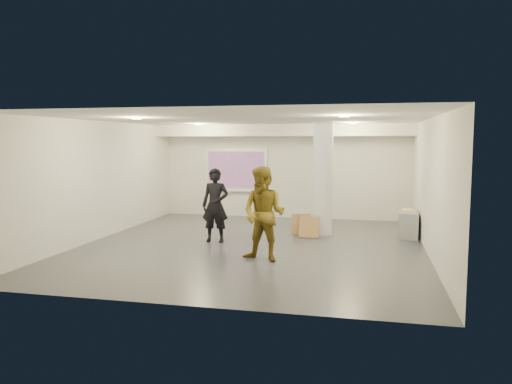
% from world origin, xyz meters
% --- Properties ---
extents(floor, '(8.00, 9.00, 0.01)m').
position_xyz_m(floor, '(0.00, 0.00, 0.00)').
color(floor, '#383A40').
rests_on(floor, ground).
extents(ceiling, '(8.00, 9.00, 0.01)m').
position_xyz_m(ceiling, '(0.00, 0.00, 3.00)').
color(ceiling, silver).
rests_on(ceiling, floor).
extents(wall_back, '(8.00, 0.01, 3.00)m').
position_xyz_m(wall_back, '(0.00, 4.50, 1.50)').
color(wall_back, silver).
rests_on(wall_back, floor).
extents(wall_front, '(8.00, 0.01, 3.00)m').
position_xyz_m(wall_front, '(0.00, -4.50, 1.50)').
color(wall_front, silver).
rests_on(wall_front, floor).
extents(wall_left, '(0.01, 9.00, 3.00)m').
position_xyz_m(wall_left, '(-4.00, 0.00, 1.50)').
color(wall_left, silver).
rests_on(wall_left, floor).
extents(wall_right, '(0.01, 9.00, 3.00)m').
position_xyz_m(wall_right, '(4.00, 0.00, 1.50)').
color(wall_right, silver).
rests_on(wall_right, floor).
extents(soffit_band, '(8.00, 1.10, 0.36)m').
position_xyz_m(soffit_band, '(0.00, 3.95, 2.82)').
color(soffit_band, white).
rests_on(soffit_band, ceiling).
extents(downlight_nw, '(0.22, 0.22, 0.02)m').
position_xyz_m(downlight_nw, '(-2.20, 2.50, 2.98)').
color(downlight_nw, '#FFDF8E').
rests_on(downlight_nw, ceiling).
extents(downlight_ne, '(0.22, 0.22, 0.02)m').
position_xyz_m(downlight_ne, '(2.20, 2.50, 2.98)').
color(downlight_ne, '#FFDF8E').
rests_on(downlight_ne, ceiling).
extents(downlight_sw, '(0.22, 0.22, 0.02)m').
position_xyz_m(downlight_sw, '(-2.20, -1.50, 2.98)').
color(downlight_sw, '#FFDF8E').
rests_on(downlight_sw, ceiling).
extents(downlight_se, '(0.22, 0.22, 0.02)m').
position_xyz_m(downlight_se, '(2.20, -1.50, 2.98)').
color(downlight_se, '#FFDF8E').
rests_on(downlight_se, ceiling).
extents(column, '(0.52, 0.52, 3.00)m').
position_xyz_m(column, '(1.50, 1.80, 1.50)').
color(column, silver).
rests_on(column, floor).
extents(projection_screen, '(2.10, 0.13, 1.42)m').
position_xyz_m(projection_screen, '(-1.60, 4.45, 1.53)').
color(projection_screen, white).
rests_on(projection_screen, wall_back).
extents(credenza, '(0.53, 1.17, 0.67)m').
position_xyz_m(credenza, '(3.72, 2.00, 0.33)').
color(credenza, gray).
rests_on(credenza, floor).
extents(papers_stack, '(0.34, 0.40, 0.02)m').
position_xyz_m(papers_stack, '(3.74, 2.20, 0.68)').
color(papers_stack, silver).
rests_on(papers_stack, credenza).
extents(postit_pad, '(0.23, 0.29, 0.03)m').
position_xyz_m(postit_pad, '(3.76, 2.28, 0.68)').
color(postit_pad, yellow).
rests_on(postit_pad, credenza).
extents(cardboard_back, '(0.53, 0.27, 0.55)m').
position_xyz_m(cardboard_back, '(0.95, 1.66, 0.28)').
color(cardboard_back, '#A07443').
rests_on(cardboard_back, floor).
extents(cardboard_front, '(0.52, 0.24, 0.55)m').
position_xyz_m(cardboard_front, '(1.21, 1.30, 0.28)').
color(cardboard_front, '#A07443').
rests_on(cardboard_front, floor).
extents(woman, '(0.67, 0.45, 1.83)m').
position_xyz_m(woman, '(-0.99, 0.23, 0.91)').
color(woman, black).
rests_on(woman, floor).
extents(man, '(1.11, 0.96, 1.97)m').
position_xyz_m(man, '(0.58, -1.43, 0.99)').
color(man, olive).
rests_on(man, floor).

